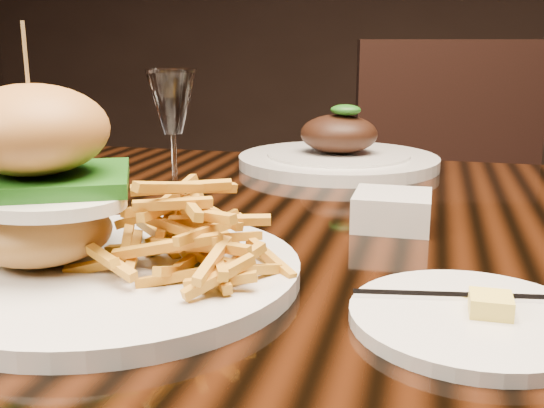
% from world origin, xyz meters
% --- Properties ---
extents(dining_table, '(1.60, 0.90, 0.75)m').
position_xyz_m(dining_table, '(0.00, 0.00, 0.67)').
color(dining_table, black).
rests_on(dining_table, ground).
extents(burger_plate, '(0.31, 0.31, 0.21)m').
position_xyz_m(burger_plate, '(-0.16, -0.19, 0.80)').
color(burger_plate, silver).
rests_on(burger_plate, dining_table).
extents(side_saucer, '(0.17, 0.17, 0.02)m').
position_xyz_m(side_saucer, '(0.13, -0.21, 0.76)').
color(side_saucer, silver).
rests_on(side_saucer, dining_table).
extents(ramekin, '(0.09, 0.09, 0.04)m').
position_xyz_m(ramekin, '(0.06, 0.03, 0.77)').
color(ramekin, silver).
rests_on(ramekin, dining_table).
extents(wine_glass, '(0.06, 0.06, 0.16)m').
position_xyz_m(wine_glass, '(-0.20, 0.06, 0.87)').
color(wine_glass, white).
rests_on(wine_glass, dining_table).
extents(far_dish, '(0.31, 0.31, 0.10)m').
position_xyz_m(far_dish, '(-0.05, 0.35, 0.77)').
color(far_dish, silver).
rests_on(far_dish, dining_table).
extents(chair_far, '(0.56, 0.56, 0.95)m').
position_xyz_m(chair_far, '(0.16, 0.89, 0.54)').
color(chair_far, black).
rests_on(chair_far, ground).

